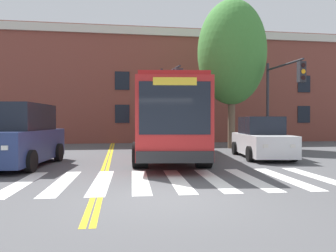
# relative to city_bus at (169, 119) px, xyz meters

# --- Properties ---
(ground_plane) EXTENTS (120.00, 120.00, 0.00)m
(ground_plane) POSITION_rel_city_bus_xyz_m (-1.37, -7.91, -1.81)
(ground_plane) COLOR #4C4C4F
(crosswalk) EXTENTS (9.25, 4.14, 0.01)m
(crosswalk) POSITION_rel_city_bus_xyz_m (-0.63, -5.77, -1.80)
(crosswalk) COLOR white
(crosswalk) RESTS_ON ground
(lane_line_yellow_inner) EXTENTS (0.12, 36.00, 0.01)m
(lane_line_yellow_inner) POSITION_rel_city_bus_xyz_m (-2.88, 8.23, -1.80)
(lane_line_yellow_inner) COLOR gold
(lane_line_yellow_inner) RESTS_ON ground
(lane_line_yellow_outer) EXTENTS (0.12, 36.00, 0.01)m
(lane_line_yellow_outer) POSITION_rel_city_bus_xyz_m (-2.72, 8.23, -1.80)
(lane_line_yellow_outer) COLOR gold
(lane_line_yellow_outer) RESTS_ON ground
(city_bus) EXTENTS (3.75, 10.92, 3.30)m
(city_bus) POSITION_rel_city_bus_xyz_m (0.00, 0.00, 0.00)
(city_bus) COLOR #B22323
(city_bus) RESTS_ON ground
(car_navy_near_lane) EXTENTS (2.67, 5.16, 2.37)m
(car_navy_near_lane) POSITION_rel_city_bus_xyz_m (-6.04, -2.03, -0.69)
(car_navy_near_lane) COLOR navy
(car_navy_near_lane) RESTS_ON ground
(car_white_far_lane) EXTENTS (2.53, 4.94, 1.91)m
(car_white_far_lane) POSITION_rel_city_bus_xyz_m (4.26, -0.62, -0.94)
(car_white_far_lane) COLOR white
(car_white_far_lane) RESTS_ON ground
(traffic_light_near_corner) EXTENTS (0.40, 3.59, 5.08)m
(traffic_light_near_corner) POSITION_rel_city_bus_xyz_m (6.34, 1.48, 1.64)
(traffic_light_near_corner) COLOR #28282D
(traffic_light_near_corner) RESTS_ON ground
(traffic_light_overhead) EXTENTS (0.63, 4.01, 4.82)m
(traffic_light_overhead) POSITION_rel_city_bus_xyz_m (0.35, 2.51, 1.44)
(traffic_light_overhead) COLOR #28282D
(traffic_light_overhead) RESTS_ON ground
(street_tree_curbside_large) EXTENTS (4.82, 4.93, 9.31)m
(street_tree_curbside_large) POSITION_rel_city_bus_xyz_m (4.68, 4.71, 4.20)
(street_tree_curbside_large) COLOR brown
(street_tree_curbside_large) RESTS_ON ground
(building_facade) EXTENTS (37.54, 7.60, 9.06)m
(building_facade) POSITION_rel_city_bus_xyz_m (-2.09, 14.00, 2.73)
(building_facade) COLOR brown
(building_facade) RESTS_ON ground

